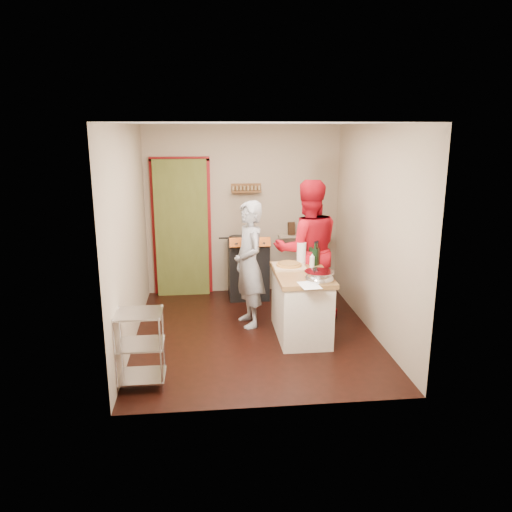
{
  "coord_description": "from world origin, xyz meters",
  "views": [
    {
      "loc": [
        -0.6,
        -5.91,
        2.56
      ],
      "look_at": [
        0.02,
        0.0,
        1.02
      ],
      "focal_mm": 35.0,
      "sensor_mm": 36.0,
      "label": 1
    }
  ],
  "objects_px": {
    "wire_shelving": "(140,345)",
    "island": "(301,302)",
    "stove": "(248,269)",
    "person_stripe": "(249,264)",
    "person_red": "(307,250)"
  },
  "relations": [
    {
      "from": "wire_shelving",
      "to": "island",
      "type": "distance_m",
      "value": 2.14
    },
    {
      "from": "wire_shelving",
      "to": "person_red",
      "type": "bearing_deg",
      "value": 40.12
    },
    {
      "from": "island",
      "to": "person_stripe",
      "type": "bearing_deg",
      "value": 145.09
    },
    {
      "from": "stove",
      "to": "wire_shelving",
      "type": "distance_m",
      "value": 2.94
    },
    {
      "from": "wire_shelving",
      "to": "person_stripe",
      "type": "bearing_deg",
      "value": 50.48
    },
    {
      "from": "stove",
      "to": "person_stripe",
      "type": "bearing_deg",
      "value": -94.49
    },
    {
      "from": "stove",
      "to": "person_stripe",
      "type": "height_order",
      "value": "person_stripe"
    },
    {
      "from": "wire_shelving",
      "to": "island",
      "type": "xyz_separation_m",
      "value": [
        1.86,
        1.07,
        0.01
      ]
    },
    {
      "from": "stove",
      "to": "person_stripe",
      "type": "xyz_separation_m",
      "value": [
        -0.09,
        -1.12,
        0.38
      ]
    },
    {
      "from": "wire_shelving",
      "to": "person_stripe",
      "type": "relative_size",
      "value": 0.48
    },
    {
      "from": "person_stripe",
      "to": "person_red",
      "type": "bearing_deg",
      "value": 91.79
    },
    {
      "from": "island",
      "to": "person_red",
      "type": "height_order",
      "value": "person_red"
    },
    {
      "from": "person_stripe",
      "to": "person_red",
      "type": "distance_m",
      "value": 0.86
    },
    {
      "from": "person_stripe",
      "to": "person_red",
      "type": "height_order",
      "value": "person_red"
    },
    {
      "from": "island",
      "to": "person_stripe",
      "type": "height_order",
      "value": "person_stripe"
    }
  ]
}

